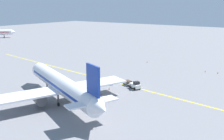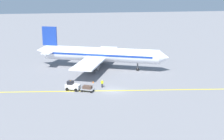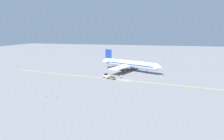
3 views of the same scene
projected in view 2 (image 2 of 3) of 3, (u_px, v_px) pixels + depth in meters
The scene contains 7 objects.
ground_plane at pixel (113, 91), 64.13m from camera, with size 400.00×400.00×0.00m, color slate.
apron_yellow_centreline at pixel (113, 91), 64.13m from camera, with size 0.40×120.00×0.01m, color yellow.
airplane_at_gate at pixel (99, 55), 80.55m from camera, with size 27.85×33.94×10.60m.
baggage_tug_white at pixel (72, 86), 64.24m from camera, with size 2.76×3.35×2.11m.
baggage_cart_trailing at pixel (87, 88), 63.34m from camera, with size 2.42×2.95×1.24m.
ground_crew_worker at pixel (102, 83), 65.98m from camera, with size 0.34×0.54×1.68m.
traffic_cone_far_edge at pixel (93, 82), 69.18m from camera, with size 0.32×0.32×0.55m, color orange.
Camera 2 is at (59.95, -10.51, 20.64)m, focal length 50.00 mm.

